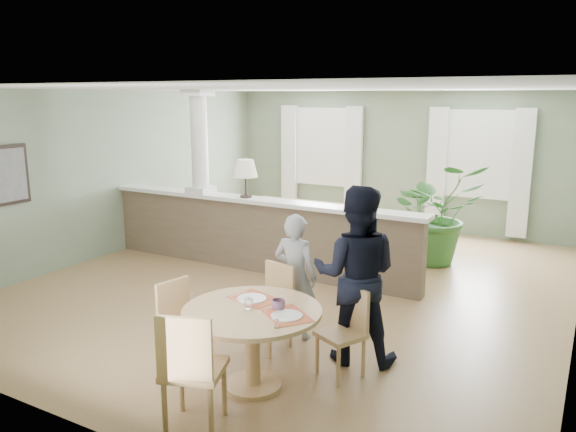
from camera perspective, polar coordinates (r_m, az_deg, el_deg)
The scene contains 12 objects.
ground at distance 8.06m, azimuth 1.33°, elevation -6.76°, with size 8.00×8.00×0.00m, color tan.
room_shell at distance 8.23m, azimuth 3.27°, elevation 6.56°, with size 7.02×8.02×2.71m.
pony_wall at distance 8.51m, azimuth -3.89°, elevation -0.80°, with size 5.32×0.38×2.70m.
sofa at distance 9.53m, azimuth 1.59°, elevation -1.24°, with size 2.76×1.08×0.81m, color olive.
houseplant at distance 9.12m, azimuth 14.79°, elevation 0.31°, with size 1.44×1.25×1.60m, color #2F6327.
dining_table at distance 5.12m, azimuth -3.54°, elevation -11.02°, with size 1.25×1.25×0.85m.
chair_far_boy at distance 5.95m, azimuth -1.55°, elevation -8.74°, with size 0.47×0.47×0.89m.
chair_far_man at distance 5.43m, azimuth 5.92°, elevation -11.19°, with size 0.51×0.51×0.85m.
chair_near at distance 4.56m, azimuth -9.86°, elevation -14.79°, with size 0.59×0.59×1.01m.
chair_side at distance 5.57m, azimuth -10.82°, elevation -10.52°, with size 0.47×0.47×0.88m.
child_person at distance 6.12m, azimuth 0.76°, elevation -6.13°, with size 0.51×0.33×1.39m, color #949498.
man_person at distance 5.57m, azimuth 6.91°, elevation -5.96°, with size 0.87×0.67×1.78m, color black.
Camera 1 is at (3.56, -6.74, 2.62)m, focal length 35.00 mm.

